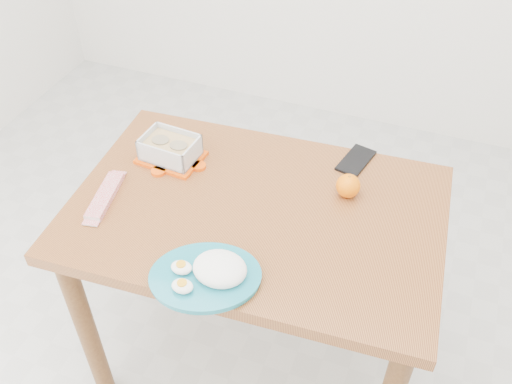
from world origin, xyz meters
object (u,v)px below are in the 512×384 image
(orange_fruit, at_px, (348,186))
(smartphone, at_px, (356,161))
(dining_table, at_px, (256,237))
(rice_plate, at_px, (210,273))
(food_container, at_px, (170,149))

(orange_fruit, xyz_separation_m, smartphone, (-0.01, 0.16, -0.03))
(dining_table, bearing_deg, orange_fruit, 28.96)
(dining_table, height_order, rice_plate, rice_plate)
(food_container, bearing_deg, orange_fruit, 7.89)
(rice_plate, distance_m, smartphone, 0.62)
(dining_table, distance_m, smartphone, 0.39)
(food_container, relative_size, rice_plate, 0.55)
(dining_table, relative_size, smartphone, 7.46)
(food_container, bearing_deg, dining_table, -14.54)
(dining_table, xyz_separation_m, orange_fruit, (0.22, 0.14, 0.15))
(dining_table, bearing_deg, food_container, 157.44)
(food_container, xyz_separation_m, smartphone, (0.53, 0.19, -0.03))
(dining_table, height_order, orange_fruit, orange_fruit)
(dining_table, xyz_separation_m, rice_plate, (-0.02, -0.28, 0.14))
(dining_table, bearing_deg, smartphone, 50.98)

